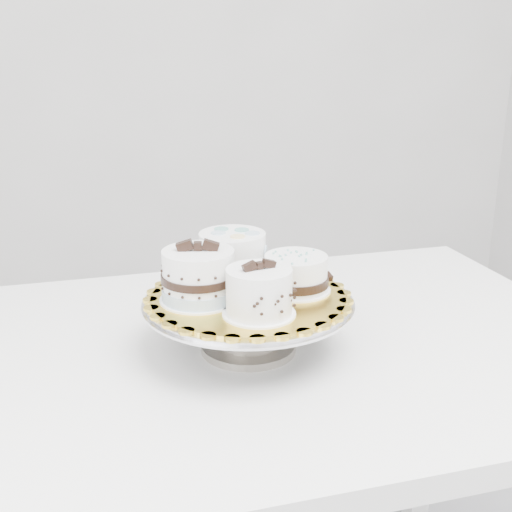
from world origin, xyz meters
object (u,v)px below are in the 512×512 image
object	(u,v)px
cake_swirl	(259,293)
cake_dots	(232,256)
cake_ribbon	(296,274)
cake_board	(248,297)
cake_stand	(248,315)
cake_banded	(199,278)
table	(261,387)

from	to	relation	value
cake_swirl	cake_dots	bearing A→B (deg)	80.19
cake_swirl	cake_ribbon	distance (m)	0.11
cake_board	cake_stand	bearing A→B (deg)	90.00
cake_banded	cake_ribbon	world-z (taller)	cake_banded
cake_board	cake_swirl	world-z (taller)	cake_swirl
cake_dots	cake_board	bearing A→B (deg)	-65.70
cake_stand	table	bearing A→B (deg)	36.66
table	cake_stand	distance (m)	0.15
cake_stand	cake_swirl	bearing A→B (deg)	-95.75
cake_stand	cake_dots	distance (m)	0.11
table	cake_banded	size ratio (longest dim) A/B	8.79
table	cake_ribbon	size ratio (longest dim) A/B	10.22
cake_banded	cake_stand	bearing A→B (deg)	12.25
table	cake_swirl	size ratio (longest dim) A/B	11.12
cake_stand	cake_dots	xyz separation A→B (m)	(-0.00, 0.08, 0.07)
cake_swirl	cake_ribbon	size ratio (longest dim) A/B	0.92
cake_board	table	bearing A→B (deg)	36.66
table	cake_banded	bearing A→B (deg)	-168.70
table	cake_dots	distance (m)	0.23
cake_banded	cake_dots	distance (m)	0.10
cake_swirl	cake_banded	distance (m)	0.11
cake_board	cake_ribbon	xyz separation A→B (m)	(0.08, -0.00, 0.03)
cake_board	cake_banded	bearing A→B (deg)	175.75
table	cake_dots	xyz separation A→B (m)	(-0.03, 0.06, 0.22)
table	cake_stand	size ratio (longest dim) A/B	3.60
cake_dots	cake_ribbon	distance (m)	0.11
cake_stand	cake_board	bearing A→B (deg)	-90.00
table	cake_ribbon	distance (m)	0.21
cake_stand	cake_ribbon	world-z (taller)	cake_ribbon
cake_banded	cake_dots	world-z (taller)	cake_banded
cake_stand	cake_ribbon	bearing A→B (deg)	-1.44
cake_stand	cake_banded	size ratio (longest dim) A/B	2.44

